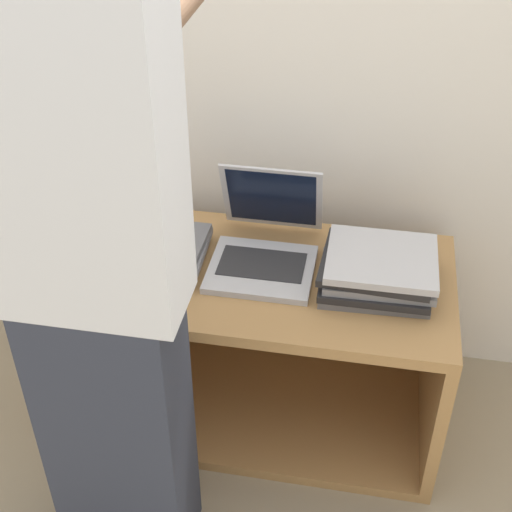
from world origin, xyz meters
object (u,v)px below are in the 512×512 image
object	(u,v)px
laptop_open	(265,245)
laptop_stack_right	(377,270)
person	(95,283)
laptop_stack_left	(152,251)

from	to	relation	value
laptop_open	laptop_stack_right	bearing A→B (deg)	-10.62
laptop_stack_right	person	bearing A→B (deg)	-139.47
laptop_open	person	distance (m)	0.69
laptop_stack_right	laptop_open	bearing A→B (deg)	169.38
laptop_stack_left	laptop_stack_right	xyz separation A→B (m)	(0.66, -0.00, 0.02)
laptop_open	laptop_stack_left	distance (m)	0.34
laptop_stack_left	person	size ratio (longest dim) A/B	0.19
laptop_open	laptop_stack_right	size ratio (longest dim) A/B	1.14
laptop_stack_left	person	bearing A→B (deg)	-83.34
laptop_stack_left	person	xyz separation A→B (m)	(0.06, -0.52, 0.29)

